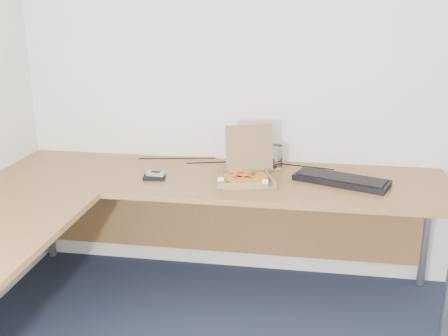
% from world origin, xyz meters
% --- Properties ---
extents(room_shell, '(3.50, 3.50, 2.50)m').
position_xyz_m(room_shell, '(0.00, 0.00, 1.25)').
color(room_shell, silver).
rests_on(room_shell, ground).
extents(desk, '(2.50, 2.20, 0.73)m').
position_xyz_m(desk, '(-0.82, 0.97, 0.70)').
color(desk, olive).
rests_on(desk, ground).
extents(pizza_box, '(0.27, 0.31, 0.27)m').
position_xyz_m(pizza_box, '(-0.34, 1.36, 0.76)').
color(pizza_box, olive).
rests_on(pizza_box, desk).
extents(drinking_glass, '(0.08, 0.08, 0.14)m').
position_xyz_m(drinking_glass, '(-0.20, 1.61, 0.80)').
color(drinking_glass, white).
rests_on(drinking_glass, desk).
extents(keyboard, '(0.53, 0.34, 0.03)m').
position_xyz_m(keyboard, '(0.16, 1.40, 0.75)').
color(keyboard, black).
rests_on(keyboard, desk).
extents(mouse, '(0.11, 0.08, 0.04)m').
position_xyz_m(mouse, '(0.08, 1.49, 0.75)').
color(mouse, black).
rests_on(mouse, desk).
extents(wallet, '(0.13, 0.11, 0.02)m').
position_xyz_m(wallet, '(-0.84, 1.31, 0.74)').
color(wallet, black).
rests_on(wallet, desk).
extents(phone, '(0.10, 0.06, 0.02)m').
position_xyz_m(phone, '(-0.83, 1.31, 0.76)').
color(phone, '#B2B5BA').
rests_on(phone, wallet).
extents(dome_speaker, '(0.10, 0.10, 0.08)m').
position_xyz_m(dome_speaker, '(-0.25, 1.64, 0.77)').
color(dome_speaker, black).
rests_on(dome_speaker, desk).
extents(cable_bundle, '(0.57, 0.12, 0.01)m').
position_xyz_m(cable_bundle, '(-0.48, 1.68, 0.73)').
color(cable_bundle, black).
rests_on(cable_bundle, desk).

